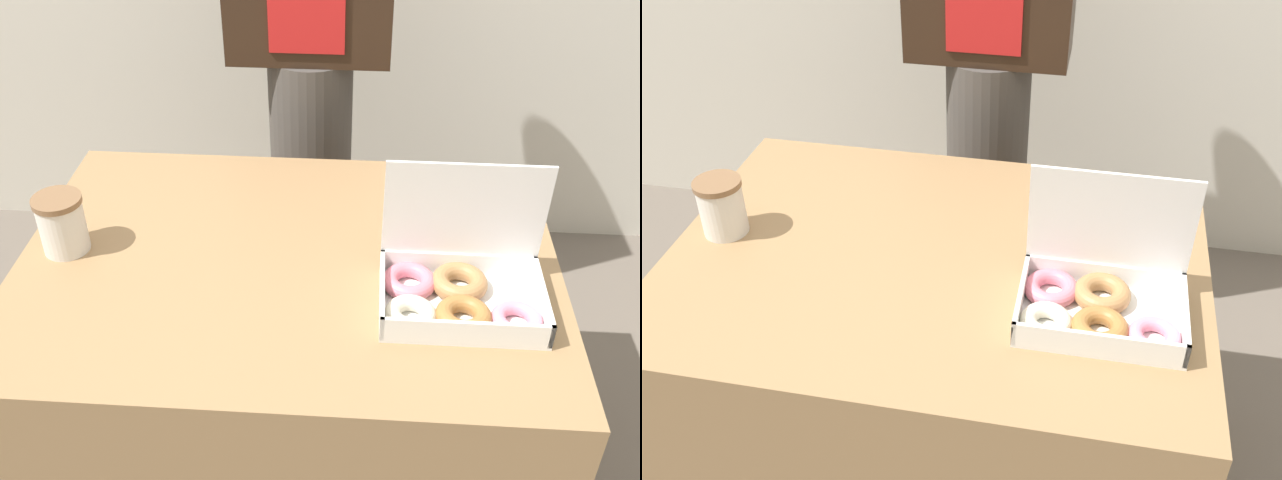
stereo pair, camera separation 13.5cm
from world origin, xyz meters
TOP-DOWN VIEW (x-y plane):
  - ground_plane at (0.00, 0.00)m, footprint 14.00×14.00m
  - table at (0.00, 0.00)m, footprint 1.07×0.80m
  - donut_box at (0.32, -0.12)m, footprint 0.30×0.22m
  - coffee_cup at (-0.45, -0.00)m, footprint 0.10×0.10m
  - person_customer at (-0.01, 0.71)m, footprint 0.42×0.24m

SIDE VIEW (x-z plane):
  - ground_plane at x=0.00m, z-range 0.00..0.00m
  - table at x=0.00m, z-range 0.00..0.71m
  - donut_box at x=0.32m, z-range 0.62..0.87m
  - coffee_cup at x=-0.45m, z-range 0.71..0.83m
  - person_customer at x=-0.01m, z-range 0.09..1.74m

